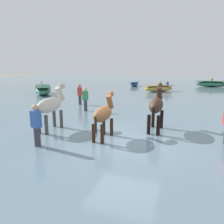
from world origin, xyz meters
TOP-DOWN VIEW (x-y plane):
  - ground_plane at (0.00, 0.00)m, footprint 120.00×120.00m
  - water_surface at (0.00, 10.00)m, footprint 90.00×90.00m
  - horse_lead_pinto at (-3.13, 0.04)m, footprint 0.51×1.91m
  - horse_trailing_dark_bay at (0.87, 1.39)m, footprint 0.52×1.93m
  - horse_flank_chestnut at (-0.73, -0.22)m, footprint 0.46×1.73m
  - boat_distant_west at (-10.78, 9.43)m, footprint 3.47×3.93m
  - boat_mid_channel at (4.63, 23.14)m, footprint 3.92×1.34m
  - boat_far_offshore at (-4.93, 20.80)m, footprint 0.91×2.48m
  - boat_near_port at (-0.98, 15.54)m, footprint 3.22×3.15m
  - person_wading_close at (-2.45, -1.70)m, footprint 0.35×0.26m
  - person_onlooker_left at (-4.94, 5.78)m, footprint 0.38×0.33m
  - person_onlooker_right at (-3.58, 3.94)m, footprint 0.37×0.29m

SIDE VIEW (x-z plane):
  - ground_plane at x=0.00m, z-range 0.00..0.00m
  - water_surface at x=0.00m, z-range 0.00..0.25m
  - boat_far_offshore at x=-4.93m, z-range 0.25..0.76m
  - boat_near_port at x=-0.98m, z-range 0.02..1.14m
  - boat_mid_channel at x=4.63m, z-range 0.01..1.22m
  - boat_distant_west at x=-10.78m, z-range 0.01..1.28m
  - person_wading_close at x=-2.45m, z-range 0.05..1.68m
  - person_onlooker_left at x=-4.94m, z-range 0.05..1.68m
  - person_onlooker_right at x=-3.58m, z-range 0.05..1.68m
  - horse_flank_chestnut at x=-0.73m, z-range 0.17..2.06m
  - horse_lead_pinto at x=-3.13m, z-range 0.19..2.28m
  - horse_trailing_dark_bay at x=0.87m, z-range 0.19..2.31m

